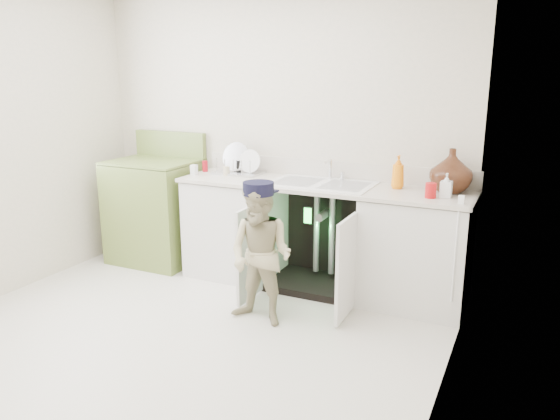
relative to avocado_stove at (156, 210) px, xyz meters
name	(u,v)px	position (x,y,z in m)	size (l,w,h in m)	color
ground	(185,333)	(1.13, -1.18, -0.51)	(3.50, 3.50, 0.00)	beige
room_shell	(176,158)	(1.13, -1.18, 0.74)	(6.00, 5.50, 1.26)	beige
counter_run	(324,234)	(1.71, 0.03, -0.03)	(2.44, 1.02, 1.23)	silver
avocado_stove	(156,210)	(0.00, 0.00, 0.00)	(0.79, 0.65, 1.23)	olive
repair_worker	(261,254)	(1.54, -0.79, 0.02)	(0.53, 0.69, 1.05)	tan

